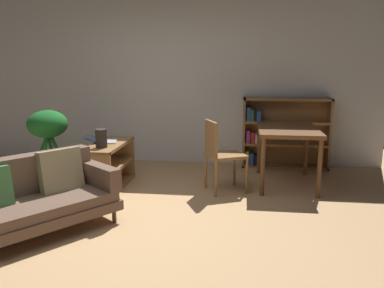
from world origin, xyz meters
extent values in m
plane|color=tan|center=(0.00, 0.00, 0.00)|extent=(8.16, 8.16, 0.00)
cube|color=silver|center=(0.00, 2.70, 1.35)|extent=(6.80, 0.10, 2.70)
cylinder|color=#56351E|center=(-0.08, 0.05, 0.07)|extent=(0.04, 0.04, 0.14)
cylinder|color=#56351E|center=(-0.55, 0.42, 0.07)|extent=(0.04, 0.04, 0.14)
cube|color=brown|center=(-0.83, -0.44, 0.19)|extent=(1.71, 1.91, 0.10)
cube|color=brown|center=(-0.83, -0.44, 0.29)|extent=(1.64, 1.83, 0.10)
cube|color=brown|center=(-1.05, -0.27, 0.53)|extent=(1.23, 1.52, 0.38)
cube|color=brown|center=(-0.31, 0.24, 0.45)|extent=(0.64, 0.54, 0.23)
cube|color=tan|center=(-0.62, 0.04, 0.53)|extent=(0.41, 0.45, 0.45)
cube|color=olive|center=(-0.51, 1.67, 0.30)|extent=(0.39, 0.04, 0.59)
cube|color=olive|center=(-0.51, 0.67, 0.30)|extent=(0.39, 0.04, 0.59)
cube|color=olive|center=(-0.51, 1.17, 0.30)|extent=(0.39, 1.00, 0.04)
cube|color=olive|center=(-0.51, 1.17, 0.57)|extent=(0.39, 1.04, 0.04)
cube|color=olive|center=(-0.51, 1.17, 0.02)|extent=(0.39, 1.00, 0.04)
cube|color=silver|center=(-0.53, 1.26, 0.60)|extent=(0.27, 0.33, 0.02)
cube|color=black|center=(-0.73, 1.22, 0.64)|extent=(0.25, 0.31, 0.07)
cylinder|color=#2D2823|center=(-0.50, 0.92, 0.71)|extent=(0.14, 0.14, 0.23)
cylinder|color=slate|center=(-0.50, 0.92, 0.75)|extent=(0.08, 0.08, 0.01)
cylinder|color=#333338|center=(-1.45, 1.40, 0.13)|extent=(0.25, 0.25, 0.25)
cylinder|color=#1E6B28|center=(-1.36, 1.41, 0.48)|extent=(0.22, 0.08, 0.48)
cylinder|color=#1E6B28|center=(-1.45, 1.47, 0.42)|extent=(0.06, 0.19, 0.35)
cylinder|color=#1E6B28|center=(-1.54, 1.39, 0.46)|extent=(0.23, 0.07, 0.44)
cylinder|color=#1E6B28|center=(-1.43, 1.28, 0.54)|extent=(0.08, 0.28, 0.60)
ellipsoid|color=#1E6B28|center=(-1.45, 1.40, 0.79)|extent=(0.54, 0.54, 0.38)
cylinder|color=brown|center=(1.47, 2.11, 0.36)|extent=(0.06, 0.06, 0.73)
cylinder|color=brown|center=(1.47, 1.09, 0.36)|extent=(0.06, 0.06, 0.73)
cylinder|color=brown|center=(2.15, 2.11, 0.36)|extent=(0.06, 0.06, 0.73)
cylinder|color=brown|center=(2.15, 1.09, 0.36)|extent=(0.06, 0.06, 0.73)
cube|color=brown|center=(1.81, 1.60, 0.75)|extent=(0.77, 1.12, 0.05)
cylinder|color=olive|center=(1.12, 1.48, 0.22)|extent=(0.04, 0.04, 0.45)
cylinder|color=olive|center=(1.28, 1.14, 0.22)|extent=(0.04, 0.04, 0.45)
cylinder|color=olive|center=(0.75, 1.30, 0.22)|extent=(0.04, 0.04, 0.45)
cylinder|color=olive|center=(0.91, 0.97, 0.22)|extent=(0.04, 0.04, 0.45)
cube|color=olive|center=(1.02, 1.22, 0.47)|extent=(0.57, 0.56, 0.04)
cube|color=olive|center=(0.83, 1.14, 0.70)|extent=(0.19, 0.35, 0.43)
cube|color=olive|center=(1.24, 2.50, 0.55)|extent=(0.04, 0.29, 1.09)
cube|color=olive|center=(2.53, 2.50, 0.55)|extent=(0.04, 0.29, 1.09)
cube|color=olive|center=(1.89, 2.50, 1.07)|extent=(1.33, 0.29, 0.04)
cube|color=olive|center=(1.89, 2.50, 0.02)|extent=(1.33, 0.29, 0.04)
cube|color=olive|center=(1.89, 2.62, 0.55)|extent=(1.29, 0.04, 1.09)
cube|color=olive|center=(1.89, 2.50, 0.37)|extent=(1.29, 0.28, 0.04)
cube|color=olive|center=(1.89, 2.50, 0.72)|extent=(1.29, 0.28, 0.04)
cube|color=gold|center=(1.30, 2.47, 0.15)|extent=(0.05, 0.18, 0.22)
cube|color=#2D5199|center=(1.37, 2.48, 0.13)|extent=(0.06, 0.24, 0.19)
cube|color=black|center=(1.44, 2.47, 0.12)|extent=(0.07, 0.18, 0.16)
cube|color=#993884|center=(1.31, 2.47, 0.49)|extent=(0.06, 0.18, 0.19)
cube|color=red|center=(1.38, 2.48, 0.47)|extent=(0.06, 0.22, 0.17)
cube|color=silver|center=(1.43, 2.47, 0.46)|extent=(0.03, 0.18, 0.14)
cube|color=#2D5199|center=(1.31, 2.48, 0.84)|extent=(0.06, 0.22, 0.21)
cube|color=#337F47|center=(1.36, 2.48, 0.83)|extent=(0.03, 0.22, 0.17)
cube|color=black|center=(1.40, 2.47, 0.82)|extent=(0.03, 0.20, 0.17)
cube|color=#2D5199|center=(1.46, 2.47, 0.82)|extent=(0.07, 0.18, 0.16)
camera|label=1|loc=(1.20, -3.60, 1.61)|focal=36.52mm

